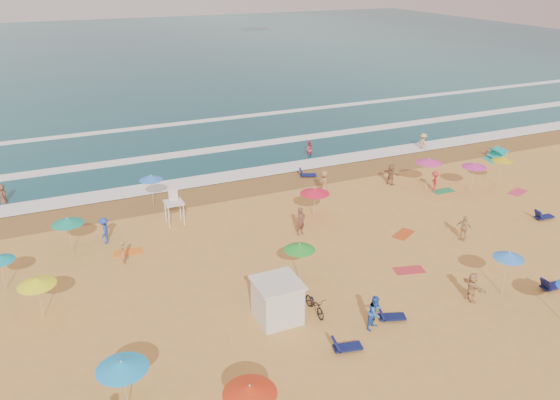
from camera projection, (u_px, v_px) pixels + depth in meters
name	position (u px, v px, depth m)	size (l,w,h in m)	color
ground	(333.00, 258.00, 32.33)	(220.00, 220.00, 0.00)	gold
ocean	(117.00, 54.00, 102.71)	(220.00, 140.00, 0.18)	#0C4756
wet_sand	(256.00, 185.00, 42.80)	(220.00, 220.00, 0.00)	olive
surf_foam	(221.00, 151.00, 50.15)	(200.00, 18.70, 0.05)	white
cabana	(277.00, 301.00, 26.49)	(2.00, 2.00, 2.00)	silver
cabana_roof	(277.00, 283.00, 26.06)	(2.20, 2.20, 0.12)	silver
bicycle	(315.00, 304.00, 27.14)	(0.66, 1.90, 1.00)	black
lifeguard_stand	(174.00, 209.00, 36.16)	(1.20, 1.20, 2.10)	white
beach_umbrellas	(344.00, 229.00, 31.09)	(45.00, 27.94, 0.75)	gold
loungers	(474.00, 259.00, 31.94)	(58.10, 26.07, 0.34)	#0D1745
towels	(344.00, 289.00, 29.24)	(39.12, 21.15, 0.03)	red
popup_tents	(545.00, 174.00, 43.35)	(3.14, 13.16, 1.20)	#CB2DA0
beachgoers	(310.00, 213.00, 36.30)	(39.27, 26.95, 2.14)	red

